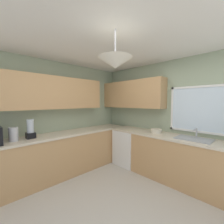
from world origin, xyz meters
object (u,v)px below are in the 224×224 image
(dishwasher, at_px, (129,147))
(bowl, at_px, (156,131))
(kettle, at_px, (13,134))
(sink_assembly, at_px, (194,139))
(blender_appliance, at_px, (31,130))

(dishwasher, distance_m, bowl, 0.92)
(kettle, distance_m, sink_assembly, 3.23)
(dishwasher, bearing_deg, blender_appliance, -107.44)
(kettle, bearing_deg, blender_appliance, 94.14)
(sink_assembly, height_order, bowl, sink_assembly)
(dishwasher, xyz_separation_m, kettle, (-0.64, -2.38, 0.60))
(kettle, relative_size, blender_appliance, 0.68)
(sink_assembly, relative_size, bowl, 2.59)
(dishwasher, relative_size, bowl, 3.77)
(dishwasher, bearing_deg, sink_assembly, 1.38)
(dishwasher, height_order, sink_assembly, sink_assembly)
(dishwasher, relative_size, sink_assembly, 1.46)
(kettle, height_order, sink_assembly, kettle)
(blender_appliance, bearing_deg, sink_assembly, 44.56)
(sink_assembly, distance_m, blender_appliance, 3.05)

